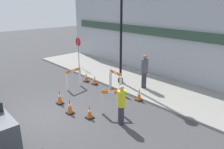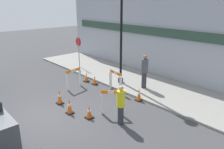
{
  "view_description": "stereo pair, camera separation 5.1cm",
  "coord_description": "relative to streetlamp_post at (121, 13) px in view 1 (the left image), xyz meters",
  "views": [
    {
      "loc": [
        7.75,
        -3.03,
        4.52
      ],
      "look_at": [
        -0.04,
        4.09,
        1.0
      ],
      "focal_mm": 35.0,
      "sensor_mm": 36.0,
      "label": 1
    },
    {
      "loc": [
        7.78,
        -2.99,
        4.52
      ],
      "look_at": [
        -0.04,
        4.09,
        1.0
      ],
      "focal_mm": 35.0,
      "sensor_mm": 36.0,
      "label": 2
    }
  ],
  "objects": [
    {
      "name": "person_worker",
      "position": [
        3.14,
        -3.06,
        -3.1
      ],
      "size": [
        0.43,
        0.43,
        1.6
      ],
      "rotation": [
        0.0,
        0.0,
        2.66
      ],
      "color": "#33333D",
      "rests_on": "ground_plane"
    },
    {
      "name": "traffic_cone_2",
      "position": [
        -0.95,
        -1.15,
        -3.71
      ],
      "size": [
        0.3,
        0.3,
        0.52
      ],
      "color": "black",
      "rests_on": "ground_plane"
    },
    {
      "name": "traffic_cone_0",
      "position": [
        2.21,
        -0.92,
        -3.65
      ],
      "size": [
        0.3,
        0.3,
        0.64
      ],
      "color": "black",
      "rests_on": "ground_plane"
    },
    {
      "name": "barricade_2",
      "position": [
        2.29,
        -2.81,
        -3.38
      ],
      "size": [
        0.67,
        0.69,
        1.08
      ],
      "rotation": [
        0.0,
        0.0,
        7.08
      ],
      "color": "white",
      "rests_on": "ground_plane"
    },
    {
      "name": "person_pedestrian",
      "position": [
        1.45,
        0.34,
        -2.88
      ],
      "size": [
        0.39,
        0.39,
        1.81
      ],
      "rotation": [
        0.0,
        0.0,
        3.06
      ],
      "color": "#33333D",
      "rests_on": "sidewalk_slab"
    },
    {
      "name": "storefront_facade",
      "position": [
        0.66,
        2.74,
        -1.21
      ],
      "size": [
        18.0,
        0.22,
        5.5
      ],
      "color": "#A3A8B2",
      "rests_on": "ground_plane"
    },
    {
      "name": "stop_sign",
      "position": [
        -4.2,
        0.01,
        -2.44
      ],
      "size": [
        0.6,
        0.06,
        2.11
      ],
      "rotation": [
        0.0,
        0.0,
        3.13
      ],
      "color": "gray",
      "rests_on": "sidewalk_slab"
    },
    {
      "name": "barricade_1",
      "position": [
        -1.27,
        -2.34,
        -3.36
      ],
      "size": [
        0.3,
        1.01,
        1.09
      ],
      "rotation": [
        0.0,
        0.0,
        4.88
      ],
      "color": "white",
      "rests_on": "ground_plane"
    },
    {
      "name": "traffic_cone_3",
      "position": [
        -0.05,
        -3.91,
        -3.62
      ],
      "size": [
        0.3,
        0.3,
        0.71
      ],
      "color": "black",
      "rests_on": "ground_plane"
    },
    {
      "name": "traffic_cone_4",
      "position": [
        1.08,
        -4.07,
        -3.63
      ],
      "size": [
        0.3,
        0.3,
        0.68
      ],
      "color": "black",
      "rests_on": "ground_plane"
    },
    {
      "name": "barricade_0",
      "position": [
        0.61,
        -0.97,
        -3.35
      ],
      "size": [
        0.98,
        0.26,
        1.11
      ],
      "rotation": [
        0.0,
        0.0,
        3.01
      ],
      "color": "white",
      "rests_on": "ground_plane"
    },
    {
      "name": "streetlamp_post",
      "position": [
        0.0,
        0.0,
        0.0
      ],
      "size": [
        0.44,
        0.44,
        6.08
      ],
      "color": "black",
      "rests_on": "sidewalk_slab"
    },
    {
      "name": "sidewalk_slab",
      "position": [
        0.66,
        0.92,
        -3.91
      ],
      "size": [
        18.0,
        3.48,
        0.1
      ],
      "color": "gray",
      "rests_on": "ground_plane"
    },
    {
      "name": "traffic_cone_1",
      "position": [
        -1.65,
        -1.23,
        -3.69
      ],
      "size": [
        0.3,
        0.3,
        0.57
      ],
      "color": "black",
      "rests_on": "ground_plane"
    },
    {
      "name": "traffic_cone_5",
      "position": [
        1.96,
        -3.69,
        -3.69
      ],
      "size": [
        0.3,
        0.3,
        0.56
      ],
      "color": "black",
      "rests_on": "ground_plane"
    },
    {
      "name": "ground_plane",
      "position": [
        0.66,
        -5.32,
        -3.96
      ],
      "size": [
        60.0,
        60.0,
        0.0
      ],
      "primitive_type": "plane",
      "color": "#424244"
    }
  ]
}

